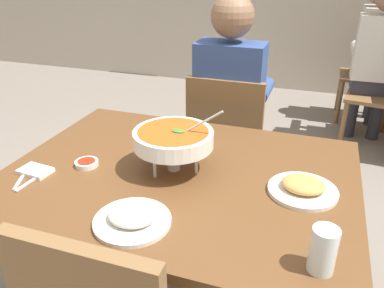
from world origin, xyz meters
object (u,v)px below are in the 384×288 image
(drink_glass, at_px, (323,252))
(patron_bg_middle, at_px, (375,44))
(dining_table_main, at_px, (180,193))
(curry_bowl, at_px, (173,139))
(chair_diner_main, at_px, (227,140))
(rice_plate, at_px, (132,218))
(diner_main, at_px, (230,100))
(appetizer_plate, at_px, (303,188))
(patron_bg_left, at_px, (377,56))
(sauce_dish, at_px, (87,163))
(chair_bg_left, at_px, (378,85))
(chair_bg_middle, at_px, (376,69))

(drink_glass, xyz_separation_m, patron_bg_middle, (0.36, 3.09, -0.04))
(dining_table_main, relative_size, drink_glass, 10.06)
(dining_table_main, distance_m, curry_bowl, 0.23)
(dining_table_main, bearing_deg, chair_diner_main, 90.00)
(chair_diner_main, height_order, drink_glass, chair_diner_main)
(curry_bowl, relative_size, drink_glass, 2.56)
(curry_bowl, distance_m, drink_glass, 0.67)
(chair_diner_main, xyz_separation_m, rice_plate, (-0.03, -1.12, 0.24))
(diner_main, xyz_separation_m, curry_bowl, (-0.03, -0.80, 0.11))
(rice_plate, xyz_separation_m, patron_bg_middle, (0.91, 3.07, -0.00))
(dining_table_main, height_order, diner_main, diner_main)
(appetizer_plate, height_order, patron_bg_left, patron_bg_left)
(rice_plate, distance_m, sauce_dish, 0.43)
(patron_bg_left, bearing_deg, chair_bg_left, 6.93)
(rice_plate, bearing_deg, sauce_dish, 141.10)
(appetizer_plate, relative_size, patron_bg_left, 0.18)
(rice_plate, bearing_deg, dining_table_main, 85.47)
(rice_plate, bearing_deg, drink_glass, -1.75)
(appetizer_plate, bearing_deg, curry_bowl, 178.98)
(chair_diner_main, bearing_deg, dining_table_main, -90.00)
(chair_diner_main, distance_m, appetizer_plate, 0.93)
(diner_main, bearing_deg, drink_glass, -65.86)
(drink_glass, height_order, patron_bg_left, patron_bg_left)
(chair_diner_main, xyz_separation_m, patron_bg_middle, (0.89, 1.95, 0.24))
(patron_bg_middle, bearing_deg, curry_bowl, -108.60)
(chair_diner_main, bearing_deg, sauce_dish, -112.90)
(appetizer_plate, bearing_deg, chair_bg_left, 78.06)
(chair_diner_main, bearing_deg, patron_bg_left, 58.72)
(curry_bowl, distance_m, rice_plate, 0.37)
(patron_bg_left, bearing_deg, drink_glass, -97.58)
(chair_diner_main, height_order, appetizer_plate, chair_diner_main)
(curry_bowl, distance_m, chair_bg_left, 2.42)
(drink_glass, bearing_deg, patron_bg_left, 82.42)
(chair_bg_left, bearing_deg, dining_table_main, -112.56)
(rice_plate, distance_m, chair_bg_middle, 3.25)
(chair_diner_main, distance_m, chair_bg_left, 1.71)
(appetizer_plate, bearing_deg, rice_plate, -144.32)
(rice_plate, relative_size, drink_glass, 1.85)
(diner_main, height_order, patron_bg_left, same)
(drink_glass, distance_m, chair_bg_left, 2.62)
(rice_plate, xyz_separation_m, drink_glass, (0.55, -0.02, 0.04))
(dining_table_main, bearing_deg, curry_bowl, 150.59)
(chair_diner_main, bearing_deg, patron_bg_middle, 65.51)
(chair_diner_main, relative_size, sauce_dish, 10.00)
(drink_glass, xyz_separation_m, patron_bg_left, (0.34, 2.57, -0.04))
(dining_table_main, height_order, chair_bg_left, chair_bg_left)
(diner_main, xyz_separation_m, patron_bg_left, (0.87, 1.40, 0.00))
(sauce_dish, height_order, patron_bg_left, patron_bg_left)
(rice_plate, distance_m, drink_glass, 0.55)
(dining_table_main, bearing_deg, chair_bg_left, 67.44)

